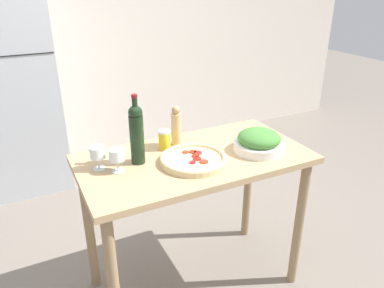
{
  "coord_description": "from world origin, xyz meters",
  "views": [
    {
      "loc": [
        -0.84,
        -1.65,
        1.82
      ],
      "look_at": [
        0.0,
        0.03,
        0.97
      ],
      "focal_mm": 35.0,
      "sensor_mm": 36.0,
      "label": 1
    }
  ],
  "objects_px": {
    "wine_bottle": "(137,133)",
    "salt_canister": "(164,140)",
    "homemade_pizza": "(193,159)",
    "pepper_mill": "(176,126)",
    "salad_bowl": "(259,142)",
    "refrigerator": "(12,94)",
    "wine_glass_far": "(98,154)",
    "wine_glass_near": "(117,156)"
  },
  "relations": [
    {
      "from": "refrigerator",
      "to": "wine_bottle",
      "type": "xyz_separation_m",
      "value": [
        0.54,
        -1.8,
        0.2
      ]
    },
    {
      "from": "wine_glass_far",
      "to": "salad_bowl",
      "type": "xyz_separation_m",
      "value": [
        0.87,
        -0.18,
        -0.03
      ]
    },
    {
      "from": "pepper_mill",
      "to": "refrigerator",
      "type": "bearing_deg",
      "value": 116.0
    },
    {
      "from": "homemade_pizza",
      "to": "salt_canister",
      "type": "bearing_deg",
      "value": 107.72
    },
    {
      "from": "wine_bottle",
      "to": "pepper_mill",
      "type": "distance_m",
      "value": 0.31
    },
    {
      "from": "pepper_mill",
      "to": "salad_bowl",
      "type": "height_order",
      "value": "pepper_mill"
    },
    {
      "from": "homemade_pizza",
      "to": "salt_canister",
      "type": "relative_size",
      "value": 3.14
    },
    {
      "from": "pepper_mill",
      "to": "wine_glass_far",
      "type": "bearing_deg",
      "value": -168.31
    },
    {
      "from": "wine_bottle",
      "to": "pepper_mill",
      "type": "xyz_separation_m",
      "value": [
        0.28,
        0.12,
        -0.06
      ]
    },
    {
      "from": "wine_bottle",
      "to": "salt_canister",
      "type": "xyz_separation_m",
      "value": [
        0.19,
        0.09,
        -0.11
      ]
    },
    {
      "from": "salad_bowl",
      "to": "salt_canister",
      "type": "xyz_separation_m",
      "value": [
        -0.47,
        0.26,
        0.0
      ]
    },
    {
      "from": "homemade_pizza",
      "to": "wine_bottle",
      "type": "bearing_deg",
      "value": 153.03
    },
    {
      "from": "wine_glass_far",
      "to": "pepper_mill",
      "type": "xyz_separation_m",
      "value": [
        0.48,
        0.1,
        0.03
      ]
    },
    {
      "from": "wine_glass_far",
      "to": "homemade_pizza",
      "type": "xyz_separation_m",
      "value": [
        0.47,
        -0.15,
        -0.07
      ]
    },
    {
      "from": "wine_glass_near",
      "to": "homemade_pizza",
      "type": "height_order",
      "value": "wine_glass_near"
    },
    {
      "from": "wine_bottle",
      "to": "pepper_mill",
      "type": "height_order",
      "value": "wine_bottle"
    },
    {
      "from": "homemade_pizza",
      "to": "pepper_mill",
      "type": "bearing_deg",
      "value": 86.55
    },
    {
      "from": "refrigerator",
      "to": "wine_bottle",
      "type": "relative_size",
      "value": 4.66
    },
    {
      "from": "wine_glass_far",
      "to": "salt_canister",
      "type": "distance_m",
      "value": 0.4
    },
    {
      "from": "wine_glass_far",
      "to": "pepper_mill",
      "type": "bearing_deg",
      "value": 11.69
    },
    {
      "from": "wine_bottle",
      "to": "salad_bowl",
      "type": "height_order",
      "value": "wine_bottle"
    },
    {
      "from": "wine_bottle",
      "to": "salad_bowl",
      "type": "bearing_deg",
      "value": -13.97
    },
    {
      "from": "refrigerator",
      "to": "wine_bottle",
      "type": "distance_m",
      "value": 1.89
    },
    {
      "from": "refrigerator",
      "to": "salt_canister",
      "type": "bearing_deg",
      "value": -66.79
    },
    {
      "from": "refrigerator",
      "to": "wine_glass_near",
      "type": "relative_size",
      "value": 14.08
    },
    {
      "from": "pepper_mill",
      "to": "salad_bowl",
      "type": "bearing_deg",
      "value": -36.48
    },
    {
      "from": "wine_glass_far",
      "to": "homemade_pizza",
      "type": "distance_m",
      "value": 0.5
    },
    {
      "from": "pepper_mill",
      "to": "salad_bowl",
      "type": "xyz_separation_m",
      "value": [
        0.38,
        -0.28,
        -0.06
      ]
    },
    {
      "from": "refrigerator",
      "to": "homemade_pizza",
      "type": "height_order",
      "value": "refrigerator"
    },
    {
      "from": "salad_bowl",
      "to": "homemade_pizza",
      "type": "xyz_separation_m",
      "value": [
        -0.4,
        0.03,
        -0.04
      ]
    },
    {
      "from": "refrigerator",
      "to": "homemade_pizza",
      "type": "distance_m",
      "value": 2.09
    },
    {
      "from": "refrigerator",
      "to": "wine_glass_far",
      "type": "height_order",
      "value": "refrigerator"
    },
    {
      "from": "salad_bowl",
      "to": "salt_canister",
      "type": "bearing_deg",
      "value": 151.5
    },
    {
      "from": "refrigerator",
      "to": "wine_glass_far",
      "type": "xyz_separation_m",
      "value": [
        0.34,
        -1.78,
        0.12
      ]
    },
    {
      "from": "refrigerator",
      "to": "salad_bowl",
      "type": "height_order",
      "value": "refrigerator"
    },
    {
      "from": "wine_bottle",
      "to": "wine_glass_far",
      "type": "xyz_separation_m",
      "value": [
        -0.21,
        0.02,
        -0.08
      ]
    },
    {
      "from": "wine_glass_near",
      "to": "pepper_mill",
      "type": "height_order",
      "value": "pepper_mill"
    },
    {
      "from": "wine_glass_near",
      "to": "homemade_pizza",
      "type": "xyz_separation_m",
      "value": [
        0.39,
        -0.08,
        -0.07
      ]
    },
    {
      "from": "refrigerator",
      "to": "salad_bowl",
      "type": "distance_m",
      "value": 2.3
    },
    {
      "from": "wine_glass_near",
      "to": "wine_glass_far",
      "type": "height_order",
      "value": "same"
    },
    {
      "from": "wine_glass_near",
      "to": "salad_bowl",
      "type": "height_order",
      "value": "salad_bowl"
    },
    {
      "from": "wine_glass_near",
      "to": "pepper_mill",
      "type": "relative_size",
      "value": 0.52
    }
  ]
}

